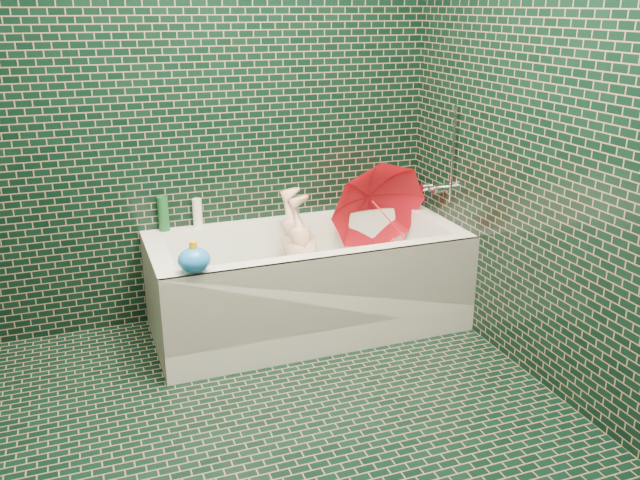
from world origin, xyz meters
name	(u,v)px	position (x,y,z in m)	size (l,w,h in m)	color
floor	(288,447)	(0.00, 0.00, 0.00)	(2.80, 2.80, 0.00)	black
wall_back	(204,99)	(0.00, 1.40, 1.25)	(2.80, 2.80, 0.00)	black
wall_front	(529,308)	(0.00, -1.40, 1.25)	(2.80, 2.80, 0.00)	black
wall_right	(580,127)	(1.30, 0.00, 1.25)	(2.80, 2.80, 0.00)	black
bathtub	(309,292)	(0.45, 1.01, 0.21)	(1.70, 0.75, 0.55)	white
bath_mat	(308,300)	(0.45, 1.02, 0.16)	(1.35, 0.47, 0.01)	green
water	(308,277)	(0.45, 1.02, 0.30)	(1.48, 0.53, 0.00)	silver
faucet	(442,182)	(1.26, 1.02, 0.77)	(0.18, 0.19, 0.55)	silver
child	(309,273)	(0.47, 1.05, 0.31)	(0.34, 0.23, 0.94)	#E5AD8F
umbrella	(386,216)	(0.96, 1.10, 0.58)	(0.57, 0.57, 0.50)	red
soap_bottle_a	(408,204)	(1.24, 1.36, 0.55)	(0.11, 0.11, 0.28)	white
soap_bottle_b	(410,206)	(1.23, 1.31, 0.55)	(0.09, 0.09, 0.20)	#481F77
soap_bottle_c	(397,207)	(1.14, 1.32, 0.55)	(0.14, 0.14, 0.18)	#154A23
bottle_right_tall	(394,189)	(1.14, 1.36, 0.66)	(0.06, 0.06, 0.21)	#154A23
bottle_right_pump	(406,189)	(1.22, 1.36, 0.65)	(0.05, 0.05, 0.19)	silver
bottle_left_tall	(163,214)	(-0.27, 1.36, 0.65)	(0.06, 0.06, 0.19)	#154A23
bottle_left_short	(197,213)	(-0.08, 1.37, 0.63)	(0.05, 0.05, 0.16)	white
rubber_duck	(387,199)	(1.09, 1.36, 0.60)	(0.13, 0.11, 0.10)	gold
bath_toy	(194,260)	(-0.23, 0.69, 0.62)	(0.16, 0.13, 0.15)	blue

